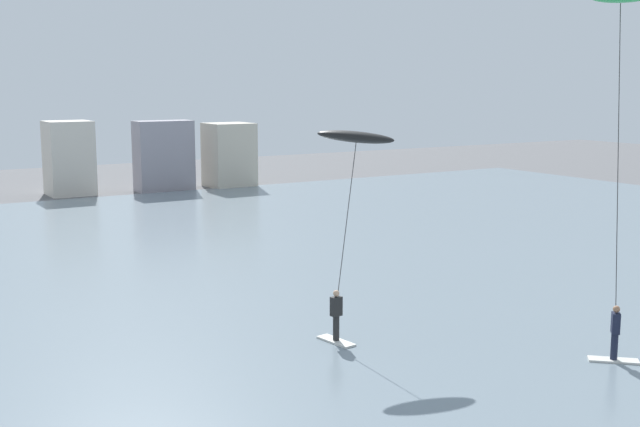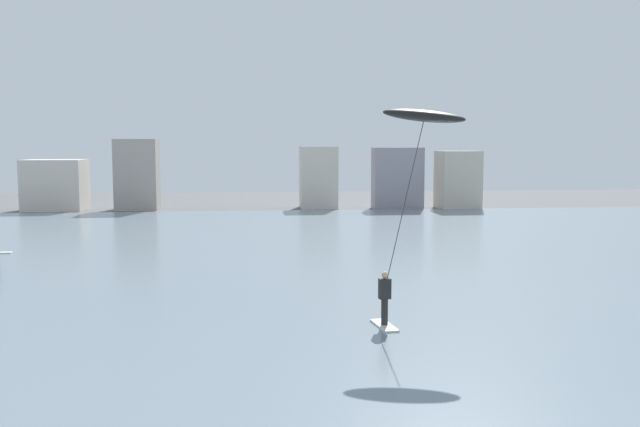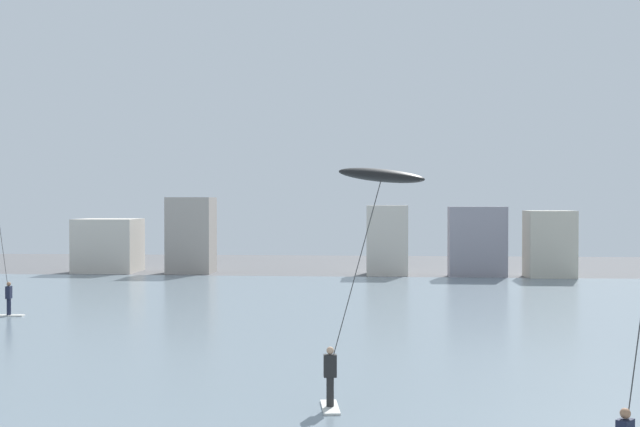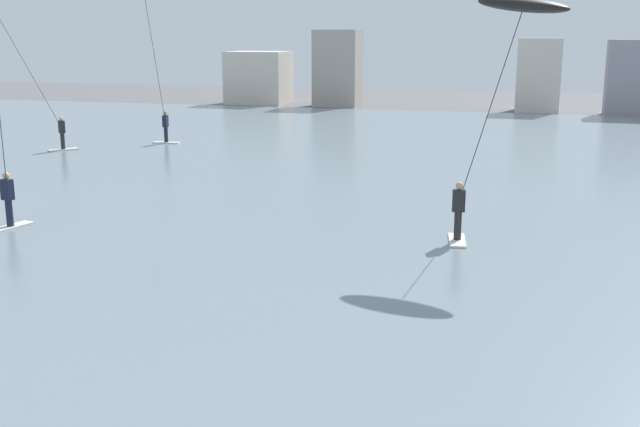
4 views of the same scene
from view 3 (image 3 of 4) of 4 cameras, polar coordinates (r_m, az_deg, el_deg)
water_bay at (r=30.89m, az=0.41°, el=-9.47°), size 84.00×52.00×0.10m
far_shore_buildings at (r=59.18m, az=-0.87°, el=-2.09°), size 38.09×5.94×5.94m
kitesurfer_black at (r=21.13m, az=4.01°, el=0.68°), size 2.99×2.49×6.54m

